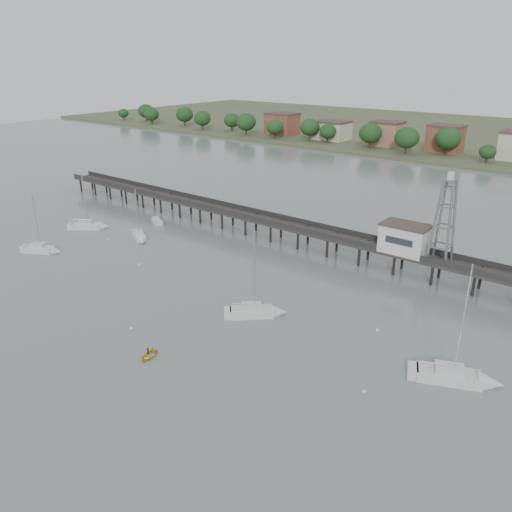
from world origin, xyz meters
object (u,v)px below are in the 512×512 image
(sailboat_f, at_px, (93,226))
(yellow_dinghy, at_px, (149,357))
(sailboat_a, at_px, (45,250))
(sailboat_c, at_px, (261,312))
(lattice_tower, at_px, (444,222))
(pier, at_px, (289,226))
(white_tender, at_px, (157,221))
(sailboat_b, at_px, (140,237))
(sailboat_d, at_px, (464,378))

(sailboat_f, xyz_separation_m, yellow_dinghy, (51.26, -26.89, -0.64))
(sailboat_a, distance_m, sailboat_c, 50.84)
(lattice_tower, xyz_separation_m, yellow_dinghy, (-21.16, -47.14, -11.10))
(yellow_dinghy, bearing_deg, sailboat_f, 137.54)
(pier, relative_size, sailboat_f, 10.65)
(pier, xyz_separation_m, lattice_tower, (31.50, 0.00, 7.31))
(lattice_tower, height_order, sailboat_f, lattice_tower)
(lattice_tower, xyz_separation_m, sailboat_f, (-72.42, -20.25, -10.46))
(sailboat_f, xyz_separation_m, white_tender, (8.53, 11.92, -0.15))
(pier, height_order, sailboat_f, sailboat_f)
(sailboat_a, relative_size, sailboat_b, 1.11)
(sailboat_a, bearing_deg, sailboat_c, -20.89)
(sailboat_c, height_order, sailboat_f, sailboat_c)
(pier, xyz_separation_m, sailboat_d, (44.71, -26.99, -3.17))
(lattice_tower, relative_size, yellow_dinghy, 5.17)
(sailboat_c, height_order, sailboat_d, sailboat_d)
(lattice_tower, height_order, yellow_dinghy, lattice_tower)
(lattice_tower, relative_size, sailboat_d, 0.94)
(sailboat_f, height_order, yellow_dinghy, sailboat_f)
(sailboat_b, bearing_deg, pier, 62.46)
(sailboat_d, distance_m, yellow_dinghy, 39.84)
(sailboat_a, distance_m, white_tender, 27.10)
(sailboat_c, relative_size, sailboat_f, 1.03)
(pier, distance_m, lattice_tower, 32.34)
(sailboat_f, relative_size, white_tender, 3.23)
(sailboat_b, xyz_separation_m, white_tender, (-6.18, 10.22, -0.17))
(sailboat_d, xyz_separation_m, white_tender, (-77.10, 18.67, -0.14))
(sailboat_c, distance_m, white_tender, 51.68)
(sailboat_b, height_order, sailboat_c, sailboat_c)
(sailboat_f, bearing_deg, pier, -14.06)
(sailboat_a, bearing_deg, pier, 16.79)
(lattice_tower, bearing_deg, yellow_dinghy, -114.17)
(lattice_tower, xyz_separation_m, sailboat_b, (-57.71, -18.55, -10.45))
(yellow_dinghy, bearing_deg, sailboat_a, 150.66)
(sailboat_a, xyz_separation_m, sailboat_f, (-5.50, 15.01, -0.01))
(sailboat_a, xyz_separation_m, sailboat_b, (9.21, 16.71, 0.01))
(sailboat_d, height_order, sailboat_f, sailboat_d)
(white_tender, bearing_deg, sailboat_a, -72.06)
(pier, height_order, sailboat_d, sailboat_d)
(yellow_dinghy, bearing_deg, white_tender, 122.96)
(lattice_tower, bearing_deg, sailboat_c, -119.69)
(sailboat_f, height_order, white_tender, sailboat_f)
(sailboat_f, bearing_deg, white_tender, 14.03)
(sailboat_b, bearing_deg, sailboat_a, -91.68)
(pier, bearing_deg, white_tender, -165.58)
(sailboat_d, bearing_deg, sailboat_b, 150.13)
(lattice_tower, bearing_deg, sailboat_d, -63.92)
(lattice_tower, height_order, sailboat_a, lattice_tower)
(sailboat_c, height_order, white_tender, sailboat_c)
(white_tender, bearing_deg, sailboat_f, -101.23)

